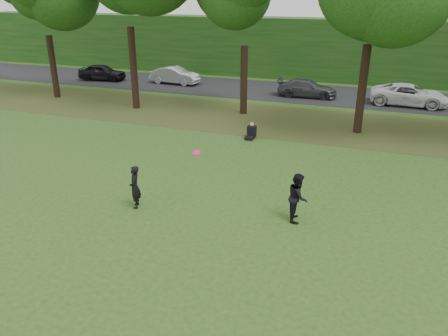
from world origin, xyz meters
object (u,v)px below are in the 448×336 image
at_px(player_right, 298,197).
at_px(frisbee, 196,153).
at_px(seated_person, 251,132).
at_px(player_left, 135,187).

bearing_deg(player_right, frisbee, 84.26).
xyz_separation_m(player_right, seated_person, (-3.94, 7.82, -0.52)).
height_order(frisbee, seated_person, frisbee).
relative_size(player_left, seated_person, 1.87).
height_order(player_right, seated_person, player_right).
distance_m(frisbee, seated_person, 8.30).
distance_m(player_left, player_right, 5.65).
bearing_deg(player_right, player_left, 90.33).
bearing_deg(frisbee, player_left, -159.51).
bearing_deg(seated_person, frisbee, -83.57).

